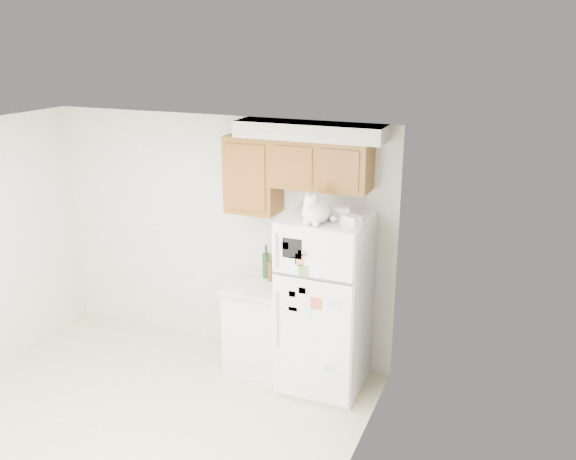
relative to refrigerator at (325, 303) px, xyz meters
The scene contains 9 objects.
ground_plane 2.25m from the refrigerator, 129.52° to the right, with size 3.80×4.00×0.01m, color beige.
room_shell 1.99m from the refrigerator, 131.46° to the right, with size 3.84×4.04×2.52m.
refrigerator is the anchor object (origin of this frame).
base_counter 0.79m from the refrigerator, behind, with size 0.64×0.64×0.92m.
cat 0.99m from the refrigerator, 97.78° to the right, with size 0.29×0.43×0.30m.
storage_box_back 0.91m from the refrigerator, 15.97° to the left, with size 0.18×0.13×0.10m, color white.
storage_box_front 0.95m from the refrigerator, 29.90° to the right, with size 0.15×0.11×0.09m, color white.
bottle_green 0.78m from the refrigerator, 161.94° to the left, with size 0.08×0.08×0.34m, color #19381E, non-canonical shape.
bottle_amber 0.68m from the refrigerator, 165.14° to the left, with size 0.06×0.06×0.28m, color #593814, non-canonical shape.
Camera 1 is at (2.99, -3.36, 3.27)m, focal length 38.00 mm.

